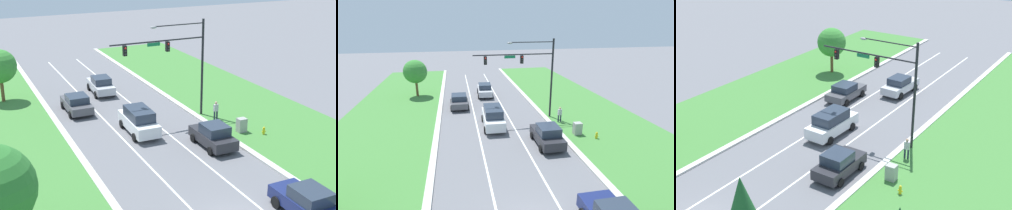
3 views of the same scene
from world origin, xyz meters
The scene contains 9 objects.
traffic_signal_mast centered at (3.95, 15.71, 5.58)m, with size 8.23×0.41×8.39m.
white_suv centered at (-0.21, 14.27, 1.04)m, with size 2.17×5.00×2.05m.
graphite_sedan centered at (-3.36, 21.11, 0.81)m, with size 2.13×4.49×1.61m.
charcoal_sedan centered at (3.74, 9.47, 0.87)m, with size 2.12×4.19×1.79m.
silver_sedan centered at (0.25, 25.41, 0.87)m, with size 2.17×4.69×1.74m.
utility_cabinet centered at (7.12, 10.79, 0.60)m, with size 0.70×0.60×1.21m.
pedestrian centered at (6.67, 13.98, 0.94)m, with size 0.40×0.26×1.69m.
fire_hydrant centered at (8.41, 9.60, 0.34)m, with size 0.34×0.20×0.70m.
oak_near_left_tree centered at (-8.92, 26.77, 3.47)m, with size 3.13×3.13×5.05m.
Camera 3 is at (19.46, -13.67, 17.36)m, focal length 50.00 mm.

